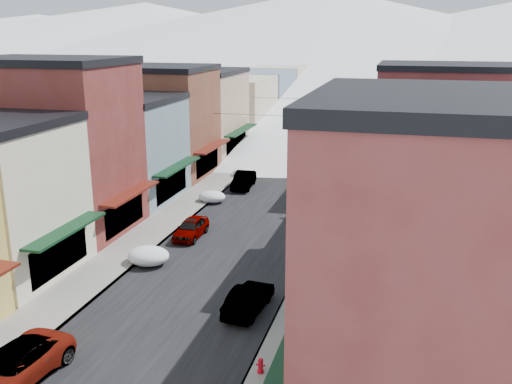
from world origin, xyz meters
The scene contains 36 objects.
road centered at (0.00, 60.00, 0.01)m, with size 10.00×160.00×0.01m, color black.
sidewalk_left centered at (-6.60, 60.00, 0.07)m, with size 3.20×160.00×0.15m, color gray.
sidewalk_right centered at (6.60, 60.00, 0.07)m, with size 3.20×160.00×0.15m, color gray.
curb_left centered at (-5.05, 60.00, 0.07)m, with size 0.10×160.00×0.15m, color slate.
curb_right centered at (5.05, 60.00, 0.07)m, with size 0.10×160.00×0.15m, color slate.
bldg_l_brick_near centered at (-13.69, 20.50, 6.26)m, with size 12.30×8.20×12.50m.
bldg_l_grayblue centered at (-13.19, 29.00, 4.51)m, with size 11.30×9.20×9.00m.
bldg_l_brick_far centered at (-14.19, 38.00, 5.51)m, with size 13.30×9.20×11.00m.
bldg_l_tan centered at (-13.19, 48.00, 5.01)m, with size 11.30×11.20×10.00m.
bldg_r_brick_near centered at (13.69, 3.00, 6.26)m, with size 12.30×9.20×12.50m.
bldg_r_green centered at (13.19, 12.00, 4.76)m, with size 11.30×9.20×9.50m.
bldg_r_blue centered at (13.19, 21.00, 5.26)m, with size 11.30×9.20×10.50m.
bldg_r_cream centered at (13.69, 30.00, 4.51)m, with size 12.30×9.20×9.00m.
bldg_r_brick_far centered at (14.19, 39.00, 5.76)m, with size 13.30×9.20×11.50m.
bldg_r_tan centered at (13.19, 49.00, 4.76)m, with size 11.30×11.20×9.50m.
distant_blocks centered at (0.00, 83.00, 4.00)m, with size 34.00×55.00×8.00m.
mountain_ridge centered at (-19.47, 277.18, 14.36)m, with size 670.00×340.00×34.00m.
overhead_cables centered at (0.00, 47.50, 6.20)m, with size 16.40×15.04×0.04m.
car_white_suv centered at (-4.26, 3.00, 0.76)m, with size 2.54×5.50×1.53m, color white.
car_silver_sedan centered at (-3.50, 21.35, 0.69)m, with size 1.64×4.06×1.38m, color gray.
car_dark_hatch centered at (-3.59, 35.11, 0.76)m, with size 1.61×4.62×1.52m, color black.
car_silver_wagon centered at (-3.50, 51.41, 0.77)m, with size 2.15×5.28×1.53m, color gray.
car_green_sedan centered at (3.50, 11.67, 0.70)m, with size 1.48×4.26×1.40m, color black.
car_gray_suv centered at (3.50, 32.38, 0.75)m, with size 1.76×4.38×1.49m, color gray.
car_black_sedan centered at (4.30, 45.52, 0.86)m, with size 2.42×5.94×1.72m, color black.
car_lane_silver centered at (-0.87, 59.89, 0.73)m, with size 1.73×4.30×1.46m, color #9899A0.
car_lane_white centered at (1.57, 60.37, 0.84)m, with size 2.79×6.05×1.68m, color white.
fire_hydrant centered at (5.58, 6.17, 0.46)m, with size 0.40×0.30×0.68m.
parking_sign centered at (6.00, 10.17, 1.37)m, with size 0.08×0.28×2.08m.
trash_can centered at (5.54, 25.24, 0.66)m, with size 0.59×0.59×1.01m.
streetlamp_near centered at (5.20, 29.76, 3.27)m, with size 0.41×0.41×4.95m.
streetlamp_far centered at (5.34, 55.00, 3.03)m, with size 0.38×0.38×4.57m.
planter_far centered at (6.62, 11.14, 0.49)m, with size 0.38×0.38×0.68m, color #2F622C.
snow_pile_near centered at (-4.28, 16.13, 0.54)m, with size 2.69×2.85×1.14m.
snow_pile_mid centered at (-4.88, 30.00, 0.47)m, with size 2.33×2.63×0.98m.
snow_pile_far centered at (-4.82, 39.23, 0.42)m, with size 2.08×2.48×0.88m.
Camera 1 is at (10.92, -14.50, 14.21)m, focal length 40.00 mm.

